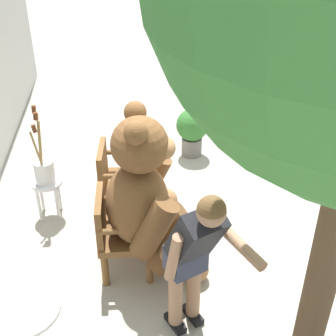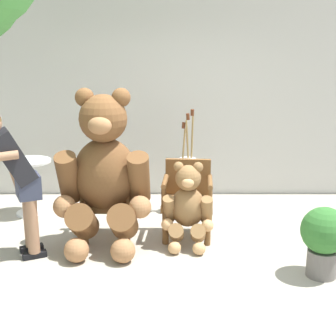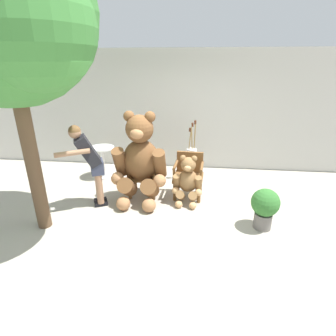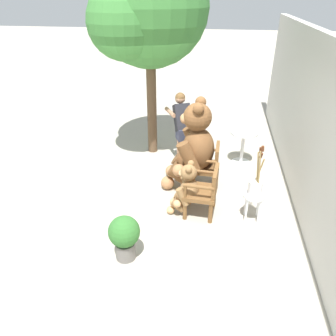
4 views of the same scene
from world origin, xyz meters
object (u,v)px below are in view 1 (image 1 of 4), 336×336
object	(u,v)px
teddy_bear_large	(147,197)
round_side_table	(27,332)
wooden_chair_left	(120,230)
potted_plant	(192,129)
teddy_bear_small	(145,178)
person_visitor	(194,251)
wooden_chair_right	(119,179)
brush_bucket	(44,168)
white_stool	(48,189)

from	to	relation	value
teddy_bear_large	round_side_table	distance (m)	1.51
teddy_bear_large	round_side_table	size ratio (longest dim) A/B	2.36
wooden_chair_left	potted_plant	xyz separation A→B (m)	(2.12, -1.01, -0.07)
teddy_bear_large	teddy_bear_small	size ratio (longest dim) A/B	1.83
teddy_bear_small	person_visitor	bearing A→B (deg)	-170.48
wooden_chair_left	wooden_chair_right	size ratio (longest dim) A/B	1.00
person_visitor	wooden_chair_left	bearing A→B (deg)	34.62
wooden_chair_right	teddy_bear_large	distance (m)	1.01
teddy_bear_large	person_visitor	distance (m)	0.90
person_visitor	teddy_bear_small	bearing A→B (deg)	9.52
wooden_chair_right	person_visitor	bearing A→B (deg)	-161.49
wooden_chair_right	potted_plant	bearing A→B (deg)	-39.29
person_visitor	teddy_bear_large	bearing A→B (deg)	20.18
wooden_chair_left	teddy_bear_large	bearing A→B (deg)	-90.75
brush_bucket	round_side_table	bearing A→B (deg)	-177.10
person_visitor	brush_bucket	world-z (taller)	person_visitor
round_side_table	potted_plant	bearing A→B (deg)	-27.89
teddy_bear_large	potted_plant	xyz separation A→B (m)	(2.13, -0.73, -0.44)
brush_bucket	potted_plant	world-z (taller)	brush_bucket
wooden_chair_right	brush_bucket	distance (m)	0.82
white_stool	brush_bucket	xyz separation A→B (m)	(0.00, 0.00, 0.28)
wooden_chair_left	person_visitor	size ratio (longest dim) A/B	0.56
wooden_chair_left	teddy_bear_small	xyz separation A→B (m)	(0.89, -0.29, -0.01)
wooden_chair_left	white_stool	world-z (taller)	wooden_chair_left
white_stool	potted_plant	bearing A→B (deg)	-56.36
round_side_table	wooden_chair_left	bearing A→B (deg)	-32.48
white_stool	teddy_bear_large	bearing A→B (deg)	-130.85
white_stool	brush_bucket	bearing A→B (deg)	69.30
teddy_bear_small	brush_bucket	xyz separation A→B (m)	(0.04, 1.09, 0.18)
brush_bucket	round_side_table	xyz separation A→B (m)	(-2.02, -0.10, -0.19)
teddy_bear_large	person_visitor	world-z (taller)	teddy_bear_large
wooden_chair_left	teddy_bear_small	distance (m)	0.93
wooden_chair_left	white_stool	xyz separation A→B (m)	(0.92, 0.80, -0.11)
wooden_chair_right	round_side_table	size ratio (longest dim) A/B	1.19
person_visitor	potted_plant	size ratio (longest dim) A/B	2.25
teddy_bear_small	person_visitor	size ratio (longest dim) A/B	0.61
white_stool	brush_bucket	size ratio (longest dim) A/B	0.52
teddy_bear_large	potted_plant	bearing A→B (deg)	-19.02
brush_bucket	potted_plant	bearing A→B (deg)	-56.40
brush_bucket	teddy_bear_large	bearing A→B (deg)	-130.83
person_visitor	round_side_table	size ratio (longest dim) A/B	2.12
person_visitor	potted_plant	distance (m)	3.04
wooden_chair_left	wooden_chair_right	world-z (taller)	same
white_stool	person_visitor	bearing A→B (deg)	-141.99
white_stool	round_side_table	bearing A→B (deg)	-177.14
teddy_bear_small	teddy_bear_large	bearing A→B (deg)	178.81
brush_bucket	wooden_chair_left	bearing A→B (deg)	-139.11
teddy_bear_large	brush_bucket	bearing A→B (deg)	49.17
teddy_bear_large	brush_bucket	distance (m)	1.43
round_side_table	potted_plant	xyz separation A→B (m)	(3.22, -1.70, -0.05)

